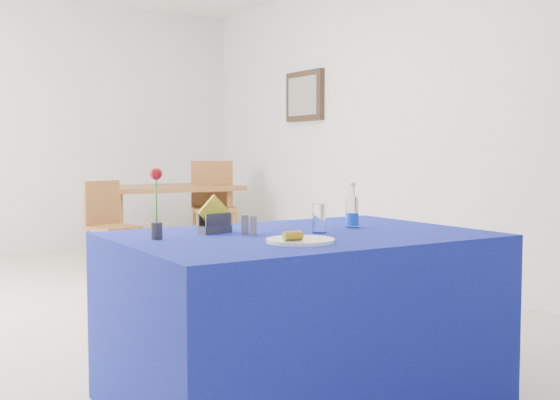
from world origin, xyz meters
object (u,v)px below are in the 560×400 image
object	(u,v)px
chair_bg_right	(213,201)
water_bottle	(352,213)
plate	(300,241)
oak_table	(165,193)
blue_table	(301,318)
chair_bg_left	(108,220)

from	to	relation	value
chair_bg_right	water_bottle	bearing A→B (deg)	-87.85
plate	chair_bg_right	world-z (taller)	chair_bg_right
plate	oak_table	world-z (taller)	plate
oak_table	chair_bg_right	distance (m)	0.52
plate	oak_table	xyz separation A→B (m)	(1.36, 4.70, -0.09)
plate	blue_table	distance (m)	0.49
oak_table	chair_bg_left	bearing A→B (deg)	-140.62
blue_table	chair_bg_left	distance (m)	3.76
water_bottle	chair_bg_right	world-z (taller)	chair_bg_right
plate	chair_bg_right	size ratio (longest dim) A/B	0.27
water_bottle	chair_bg_right	distance (m)	4.38
blue_table	water_bottle	xyz separation A→B (m)	(0.34, 0.08, 0.45)
oak_table	chair_bg_left	distance (m)	1.12
plate	chair_bg_left	world-z (taller)	chair_bg_left
blue_table	water_bottle	size ratio (longest dim) A/B	7.44
oak_table	chair_bg_right	size ratio (longest dim) A/B	1.49
water_bottle	oak_table	distance (m)	4.45
chair_bg_right	blue_table	bearing A→B (deg)	-91.67
oak_table	blue_table	bearing A→B (deg)	-104.99
water_bottle	chair_bg_left	bearing A→B (deg)	90.09
plate	water_bottle	distance (m)	0.61
chair_bg_left	blue_table	bearing A→B (deg)	-112.93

